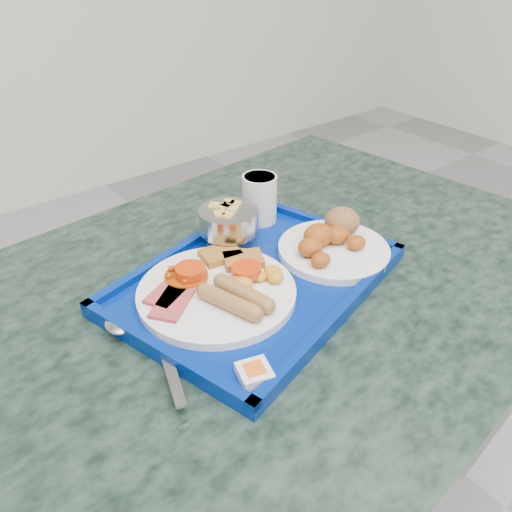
{
  "coord_description": "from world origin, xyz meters",
  "views": [
    {
      "loc": [
        -0.23,
        0.51,
        1.18
      ],
      "look_at": [
        0.16,
        1.0,
        0.77
      ],
      "focal_mm": 35.0,
      "sensor_mm": 36.0,
      "label": 1
    }
  ],
  "objects_px": {
    "tray": "(256,280)",
    "bread_plate": "(333,241)",
    "table": "(259,364)",
    "fruit_bowl": "(229,221)",
    "main_plate": "(220,288)",
    "juice_cup": "(260,197)"
  },
  "relations": [
    {
      "from": "table",
      "to": "tray",
      "type": "distance_m",
      "value": 0.19
    },
    {
      "from": "tray",
      "to": "bread_plate",
      "type": "bearing_deg",
      "value": -7.37
    },
    {
      "from": "fruit_bowl",
      "to": "tray",
      "type": "bearing_deg",
      "value": -103.42
    },
    {
      "from": "table",
      "to": "main_plate",
      "type": "distance_m",
      "value": 0.22
    },
    {
      "from": "main_plate",
      "to": "bread_plate",
      "type": "xyz_separation_m",
      "value": [
        0.22,
        -0.02,
        0.01
      ]
    },
    {
      "from": "table",
      "to": "fruit_bowl",
      "type": "xyz_separation_m",
      "value": [
        0.01,
        0.1,
        0.24
      ]
    },
    {
      "from": "tray",
      "to": "main_plate",
      "type": "distance_m",
      "value": 0.07
    },
    {
      "from": "main_plate",
      "to": "fruit_bowl",
      "type": "height_order",
      "value": "fruit_bowl"
    },
    {
      "from": "main_plate",
      "to": "bread_plate",
      "type": "distance_m",
      "value": 0.22
    },
    {
      "from": "tray",
      "to": "fruit_bowl",
      "type": "distance_m",
      "value": 0.12
    },
    {
      "from": "tray",
      "to": "fruit_bowl",
      "type": "height_order",
      "value": "fruit_bowl"
    },
    {
      "from": "tray",
      "to": "juice_cup",
      "type": "distance_m",
      "value": 0.19
    },
    {
      "from": "fruit_bowl",
      "to": "main_plate",
      "type": "bearing_deg",
      "value": -131.31
    },
    {
      "from": "table",
      "to": "fruit_bowl",
      "type": "relative_size",
      "value": 12.27
    },
    {
      "from": "bread_plate",
      "to": "fruit_bowl",
      "type": "distance_m",
      "value": 0.18
    },
    {
      "from": "bread_plate",
      "to": "fruit_bowl",
      "type": "relative_size",
      "value": 1.85
    },
    {
      "from": "tray",
      "to": "bread_plate",
      "type": "distance_m",
      "value": 0.15
    },
    {
      "from": "table",
      "to": "juice_cup",
      "type": "relative_size",
      "value": 13.88
    },
    {
      "from": "tray",
      "to": "main_plate",
      "type": "height_order",
      "value": "main_plate"
    },
    {
      "from": "table",
      "to": "bread_plate",
      "type": "height_order",
      "value": "bread_plate"
    },
    {
      "from": "tray",
      "to": "juice_cup",
      "type": "xyz_separation_m",
      "value": [
        0.12,
        0.14,
        0.05
      ]
    },
    {
      "from": "main_plate",
      "to": "juice_cup",
      "type": "bearing_deg",
      "value": 36.98
    }
  ]
}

